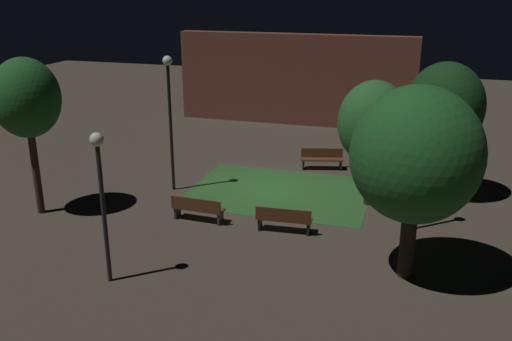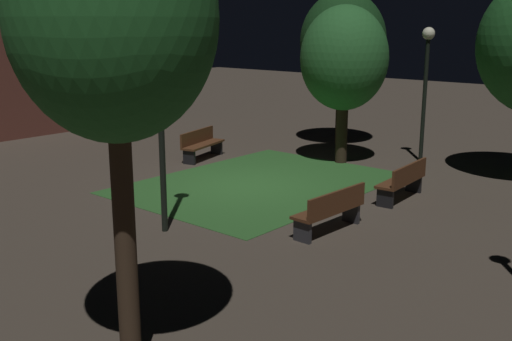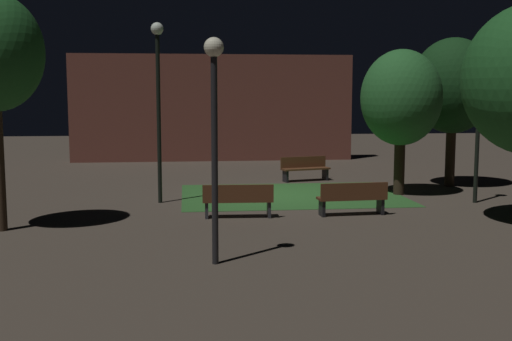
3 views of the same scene
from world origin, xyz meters
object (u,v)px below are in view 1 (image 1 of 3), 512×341
tree_back_right (416,156)px  lamp_post_near_wall (101,182)px  bench_back_row (322,158)px  tree_lawn_side (444,107)px  tree_tall_center (26,99)px  bench_near_trees (284,219)px  lamp_post_plaza_east (423,150)px  tree_near_wall (374,123)px  bench_by_lamp (197,208)px  lamp_post_plaza_west (169,103)px

tree_back_right → lamp_post_near_wall: bearing=-161.3°
bench_back_row → tree_lawn_side: 5.87m
tree_lawn_side → tree_tall_center: bearing=-156.9°
bench_near_trees → tree_back_right: size_ratio=0.34×
bench_back_row → lamp_post_plaza_east: size_ratio=0.48×
tree_lawn_side → lamp_post_plaza_east: size_ratio=1.29×
tree_tall_center → tree_near_wall: (10.96, 4.12, -1.03)m
bench_by_lamp → bench_back_row: size_ratio=0.98×
lamp_post_plaza_east → tree_tall_center: bearing=-169.2°
tree_near_wall → lamp_post_near_wall: (-6.16, -7.58, -0.16)m
bench_by_lamp → tree_tall_center: tree_tall_center is taller
bench_near_trees → tree_lawn_side: 7.36m
lamp_post_near_wall → bench_by_lamp: bearing=79.7°
tree_lawn_side → lamp_post_near_wall: bearing=-132.9°
bench_near_trees → bench_back_row: (0.02, 6.74, 0.00)m
lamp_post_plaza_west → lamp_post_plaza_east: size_ratio=1.32×
tree_tall_center → lamp_post_near_wall: bearing=-35.8°
bench_by_lamp → bench_back_row: bearing=65.9°
tree_lawn_side → lamp_post_plaza_east: (-0.63, -3.28, -0.70)m
bench_by_lamp → lamp_post_near_wall: size_ratio=0.44×
bench_back_row → lamp_post_near_wall: bearing=-109.0°
bench_by_lamp → tree_near_wall: tree_near_wall is taller
tree_near_wall → tree_tall_center: bearing=-159.4°
tree_back_right → lamp_post_plaza_west: tree_back_right is taller
bench_near_trees → tree_back_right: 5.20m
bench_back_row → lamp_post_plaza_east: lamp_post_plaza_east is taller
bench_near_trees → lamp_post_near_wall: lamp_post_near_wall is taller
tree_lawn_side → lamp_post_near_wall: 12.50m
bench_near_trees → tree_near_wall: tree_near_wall is taller
tree_back_right → lamp_post_plaza_west: size_ratio=1.03×
tree_back_right → tree_near_wall: bearing=106.8°
bench_back_row → lamp_post_plaza_west: size_ratio=0.36×
lamp_post_near_wall → lamp_post_plaza_west: size_ratio=0.80×
tree_back_right → lamp_post_near_wall: (-7.67, -2.59, -0.62)m
bench_by_lamp → tree_tall_center: 6.69m
tree_back_right → lamp_post_plaza_west: bearing=154.4°
tree_tall_center → lamp_post_plaza_east: size_ratio=1.39×
bench_by_lamp → lamp_post_plaza_east: bearing=12.3°
tree_lawn_side → lamp_post_near_wall: size_ratio=1.21×
bench_back_row → tree_near_wall: 4.92m
bench_by_lamp → tree_back_right: tree_back_right is taller
tree_near_wall → tree_lawn_side: bearing=33.7°
bench_near_trees → lamp_post_near_wall: bearing=-131.2°
tree_tall_center → tree_back_right: bearing=-4.0°
tree_lawn_side → tree_tall_center: (-13.31, -5.69, 0.63)m
bench_back_row → tree_tall_center: (-8.61, -7.61, 3.57)m
lamp_post_plaza_west → lamp_post_plaza_east: 9.25m
bench_back_row → tree_tall_center: tree_tall_center is taller
lamp_post_near_wall → lamp_post_plaza_east: (7.88, 5.87, -0.15)m
bench_back_row → tree_back_right: bearing=-65.5°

